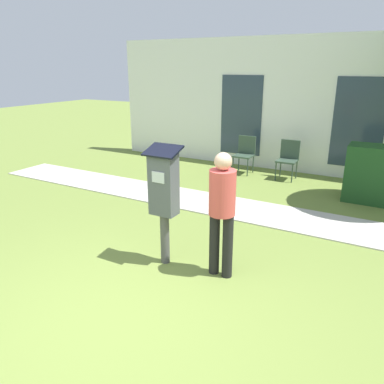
# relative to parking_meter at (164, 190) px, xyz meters

# --- Properties ---
(ground_plane) EXTENTS (40.00, 40.00, 0.00)m
(ground_plane) POSITION_rel_parking_meter_xyz_m (0.26, -1.26, -1.02)
(ground_plane) COLOR olive
(sidewalk) EXTENTS (12.00, 1.10, 0.02)m
(sidewalk) POSITION_rel_parking_meter_xyz_m (0.26, 2.31, -1.01)
(sidewalk) COLOR #B7B2A8
(sidewalk) RESTS_ON ground
(building_facade) EXTENTS (10.00, 0.26, 3.20)m
(building_facade) POSITION_rel_parking_meter_xyz_m (0.26, 5.50, 0.58)
(building_facade) COLOR white
(building_facade) RESTS_ON ground
(parking_meter) EXTENTS (0.44, 0.31, 1.59)m
(parking_meter) POSITION_rel_parking_meter_xyz_m (0.00, 0.00, 0.00)
(parking_meter) COLOR #4C4C4C
(parking_meter) RESTS_ON ground
(person_standing) EXTENTS (0.32, 0.32, 1.58)m
(person_standing) POSITION_rel_parking_meter_xyz_m (0.78, 0.07, -0.09)
(person_standing) COLOR black
(person_standing) RESTS_ON ground
(outdoor_chair_left) EXTENTS (0.44, 0.44, 0.90)m
(outdoor_chair_left) POSITION_rel_parking_meter_xyz_m (-0.74, 4.72, -0.49)
(outdoor_chair_left) COLOR #334738
(outdoor_chair_left) RESTS_ON ground
(outdoor_chair_middle) EXTENTS (0.44, 0.44, 0.90)m
(outdoor_chair_middle) POSITION_rel_parking_meter_xyz_m (0.33, 4.72, -0.49)
(outdoor_chair_middle) COLOR #334738
(outdoor_chair_middle) RESTS_ON ground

